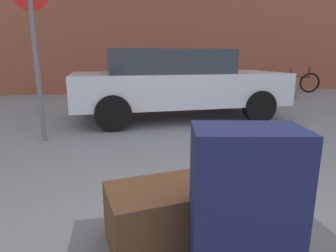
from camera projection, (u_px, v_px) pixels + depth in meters
duffel_bag_brown_rear_right at (172, 213)px, 1.46m from camera, size 0.69×0.46×0.30m
suitcase_navy_stacked_top at (244, 206)px, 1.17m from camera, size 0.47×0.34×0.66m
parked_car at (176, 82)px, 6.03m from camera, size 4.39×2.11×1.42m
bicycle_leaning at (296, 82)px, 10.67m from camera, size 1.73×0.45×0.96m
bollard_kerb_near at (212, 90)px, 8.43m from camera, size 0.24×0.24×0.68m
bollard_kerb_mid at (254, 89)px, 8.66m from camera, size 0.24×0.24×0.68m
bollard_kerb_far at (293, 88)px, 8.88m from camera, size 0.24×0.24×0.68m
no_parking_sign at (34, 42)px, 4.16m from camera, size 0.48×0.17×2.40m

